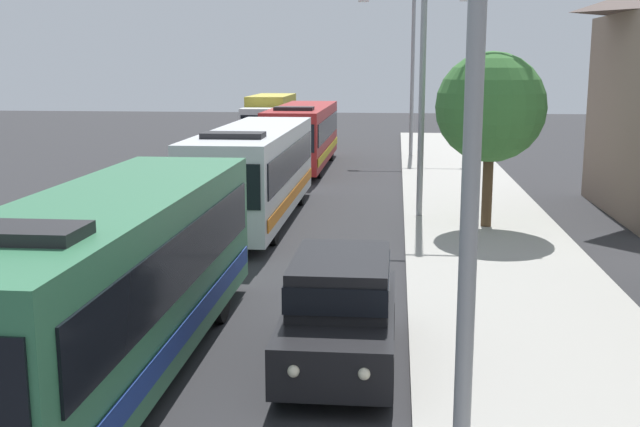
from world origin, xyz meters
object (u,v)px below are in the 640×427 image
at_px(box_truck_oncoming, 270,119).
at_px(streetlamp_mid, 423,56).
at_px(white_suv, 340,307).
at_px(bus_middle, 303,134).
at_px(streetlamp_near, 475,60).
at_px(bus_lead, 111,278).
at_px(streetlamp_far, 413,59).
at_px(bus_second_in_line, 255,170).
at_px(roadside_tree, 491,108).

bearing_deg(box_truck_oncoming, streetlamp_mid, -68.94).
distance_m(white_suv, streetlamp_mid, 13.71).
bearing_deg(bus_middle, streetlamp_near, -79.73).
bearing_deg(bus_middle, bus_lead, -90.00).
bearing_deg(bus_middle, white_suv, -81.72).
bearing_deg(streetlamp_far, bus_middle, -138.45).
bearing_deg(bus_second_in_line, streetlamp_far, 73.30).
xyz_separation_m(white_suv, streetlamp_far, (1.70, 30.19, 4.34)).
distance_m(bus_lead, bus_second_in_line, 13.07).
bearing_deg(streetlamp_near, streetlamp_far, 90.00).
relative_size(bus_middle, white_suv, 2.44).
relative_size(bus_second_in_line, box_truck_oncoming, 1.40).
distance_m(streetlamp_near, streetlamp_mid, 17.29).
distance_m(white_suv, box_truck_oncoming, 36.19).
distance_m(bus_middle, streetlamp_far, 8.10).
bearing_deg(box_truck_oncoming, roadside_tree, -66.05).
bearing_deg(white_suv, bus_second_in_line, 106.87).
height_order(bus_second_in_line, box_truck_oncoming, bus_second_in_line).
height_order(white_suv, streetlamp_mid, streetlamp_mid).
bearing_deg(bus_second_in_line, bus_lead, -90.00).
xyz_separation_m(bus_second_in_line, roadside_tree, (7.42, -0.85, 2.12)).
relative_size(box_truck_oncoming, streetlamp_far, 0.92).
xyz_separation_m(bus_lead, bus_middle, (0.00, 26.28, 0.00)).
bearing_deg(streetlamp_near, bus_lead, 146.87).
bearing_deg(streetlamp_mid, bus_lead, -111.41).
relative_size(bus_second_in_line, white_suv, 2.40).
relative_size(bus_middle, box_truck_oncoming, 1.42).
distance_m(bus_middle, streetlamp_mid, 14.11).
distance_m(bus_second_in_line, streetlamp_far, 19.14).
bearing_deg(bus_middle, roadside_tree, -62.17).
bearing_deg(streetlamp_far, box_truck_oncoming, 148.63).
distance_m(bus_lead, white_suv, 3.86).
height_order(streetlamp_near, streetlamp_far, streetlamp_far).
xyz_separation_m(bus_middle, streetlamp_near, (5.40, -29.80, 3.48)).
bearing_deg(bus_middle, bus_second_in_line, -90.00).
height_order(white_suv, roadside_tree, roadside_tree).
relative_size(bus_middle, streetlamp_near, 1.36).
relative_size(bus_lead, streetlamp_far, 1.22).
relative_size(white_suv, box_truck_oncoming, 0.58).
relative_size(bus_second_in_line, streetlamp_far, 1.28).
xyz_separation_m(bus_lead, streetlamp_far, (5.40, 31.06, 3.68)).
xyz_separation_m(bus_lead, box_truck_oncoming, (-3.30, 36.37, 0.02)).
bearing_deg(streetlamp_near, bus_second_in_line, 108.02).
height_order(box_truck_oncoming, roadside_tree, roadside_tree).
bearing_deg(roadside_tree, white_suv, -108.18).
height_order(box_truck_oncoming, streetlamp_far, streetlamp_far).
xyz_separation_m(white_suv, roadside_tree, (3.73, 11.35, 2.78)).
bearing_deg(bus_lead, streetlamp_near, -33.13).
bearing_deg(bus_second_in_line, bus_middle, 90.00).
distance_m(white_suv, roadside_tree, 12.26).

